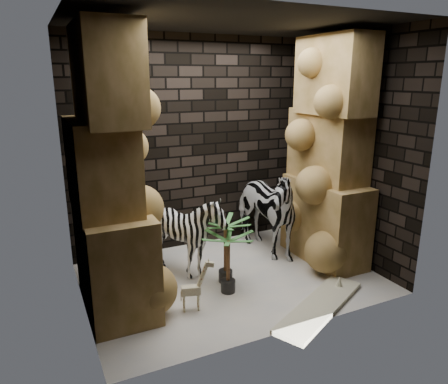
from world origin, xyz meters
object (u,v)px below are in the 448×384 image
zebra_right (261,202)px  palm_back (228,263)px  giraffe_toy (191,285)px  palm_front (226,251)px  zebra_left (187,238)px  surfboard (320,306)px

zebra_right → palm_back: size_ratio=2.03×
giraffe_toy → palm_back: palm_back is taller
palm_back → giraffe_toy: bearing=-160.7°
palm_front → palm_back: palm_front is taller
giraffe_toy → palm_front: size_ratio=0.73×
zebra_left → palm_back: 0.68m
zebra_right → giraffe_toy: (-1.45, -1.02, -0.45)m
zebra_right → giraffe_toy: size_ratio=2.51×
zebra_left → giraffe_toy: 0.86m
zebra_left → zebra_right: bearing=26.4°
palm_front → palm_back: (-0.08, -0.24, -0.04)m
zebra_right → palm_front: (-0.84, -0.60, -0.34)m
palm_back → palm_front: bearing=71.3°
palm_front → zebra_right: bearing=35.5°
zebra_left → giraffe_toy: size_ratio=1.83×
zebra_right → surfboard: bearing=-102.3°
surfboard → palm_front: bearing=96.4°
giraffe_toy → surfboard: (1.27, -0.57, -0.27)m
zebra_right → giraffe_toy: zebra_right is taller
zebra_right → palm_back: bearing=-143.6°
zebra_right → zebra_left: size_ratio=1.37×
zebra_right → giraffe_toy: 1.83m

